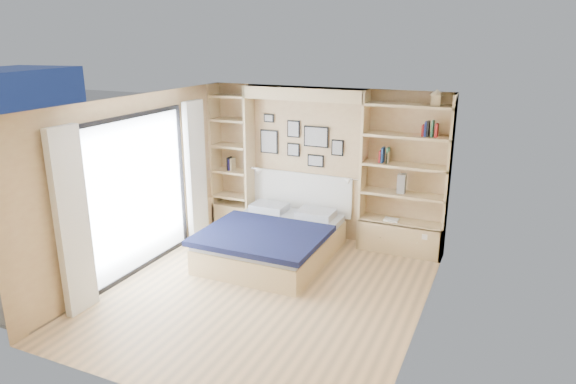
% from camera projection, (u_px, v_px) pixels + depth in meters
% --- Properties ---
extents(ground, '(4.50, 4.50, 0.00)m').
position_uv_depth(ground, '(265.00, 292.00, 6.81)').
color(ground, '#DCB37D').
rests_on(ground, ground).
extents(room_shell, '(4.50, 4.50, 4.50)m').
position_uv_depth(room_shell, '(285.00, 183.00, 7.98)').
color(room_shell, tan).
rests_on(room_shell, ground).
extents(bed, '(1.77, 2.25, 1.07)m').
position_uv_depth(bed, '(273.00, 240.00, 7.84)').
color(bed, '#D6B889').
rests_on(bed, ground).
extents(photo_gallery, '(1.48, 0.02, 0.82)m').
position_uv_depth(photo_gallery, '(299.00, 141.00, 8.46)').
color(photo_gallery, black).
rests_on(photo_gallery, ground).
extents(reading_lamps, '(1.92, 0.12, 0.15)m').
position_uv_depth(reading_lamps, '(302.00, 175.00, 8.36)').
color(reading_lamps, silver).
rests_on(reading_lamps, ground).
extents(shelf_decor, '(3.53, 0.23, 2.03)m').
position_uv_depth(shelf_decor, '(387.00, 146.00, 7.72)').
color(shelf_decor, '#A51E1E').
rests_on(shelf_decor, ground).
extents(deck, '(3.20, 4.00, 0.05)m').
position_uv_depth(deck, '(64.00, 249.00, 8.21)').
color(deck, '#736855').
rests_on(deck, ground).
extents(deck_chair, '(0.70, 0.88, 0.78)m').
position_uv_depth(deck_chair, '(97.00, 233.00, 7.88)').
color(deck_chair, tan).
rests_on(deck_chair, ground).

